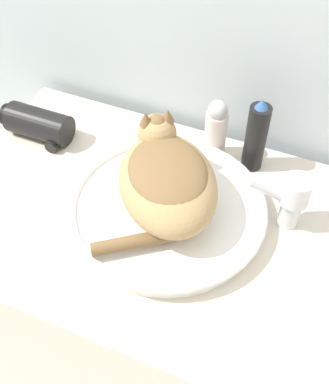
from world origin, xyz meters
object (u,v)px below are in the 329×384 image
faucet (290,198)px  hair_dryer (39,124)px  cat (166,177)px  lotion_bottle_white (216,130)px  hairspray_can_black (256,137)px

faucet → hair_dryer: faucet is taller
cat → hair_dryer: size_ratio=1.97×
lotion_bottle_white → faucet: bearing=-34.3°
faucet → lotion_bottle_white: size_ratio=0.86×
cat → hair_dryer: (-0.39, 0.11, -0.08)m
faucet → lotion_bottle_white: lotion_bottle_white is taller
faucet → hair_dryer: size_ratio=0.75×
cat → hair_dryer: 0.42m
lotion_bottle_white → hairspray_can_black: (0.09, 0.00, 0.01)m
cat → hairspray_can_black: 0.26m
cat → hair_dryer: cat is taller
faucet → hairspray_can_black: hairspray_can_black is taller
lotion_bottle_white → hair_dryer: 0.44m
lotion_bottle_white → cat: bearing=-98.2°
hair_dryer → lotion_bottle_white: bearing=-166.1°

